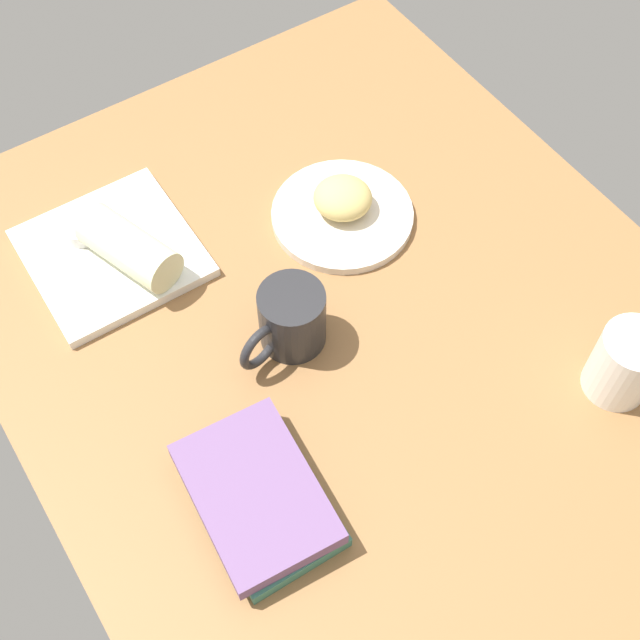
{
  "coord_description": "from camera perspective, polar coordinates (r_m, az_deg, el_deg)",
  "views": [
    {
      "loc": [
        50.15,
        -37.38,
        100.53
      ],
      "look_at": [
        -0.12,
        -3.96,
        7.0
      ],
      "focal_mm": 47.54,
      "sensor_mm": 36.0,
      "label": 1
    }
  ],
  "objects": [
    {
      "name": "book_stack",
      "position": [
        1.01,
        -4.17,
        -11.81
      ],
      "size": [
        20.77,
        15.23,
        4.83
      ],
      "color": "#387260",
      "rests_on": "dining_table"
    },
    {
      "name": "round_plate",
      "position": [
        1.25,
        1.51,
        7.07
      ],
      "size": [
        20.81,
        20.81,
        1.4
      ],
      "primitive_type": "cylinder",
      "color": "silver",
      "rests_on": "dining_table"
    },
    {
      "name": "sauce_cup",
      "position": [
        1.25,
        -15.79,
        5.87
      ],
      "size": [
        5.12,
        5.12,
        2.12
      ],
      "color": "silver",
      "rests_on": "square_plate"
    },
    {
      "name": "second_mug",
      "position": [
        1.09,
        -2.03,
        0.06
      ],
      "size": [
        8.8,
        13.66,
        9.46
      ],
      "color": "#262628",
      "rests_on": "dining_table"
    },
    {
      "name": "square_plate",
      "position": [
        1.24,
        -13.84,
        4.41
      ],
      "size": [
        22.86,
        22.86,
        1.6
      ],
      "primitive_type": "cube",
      "rotation": [
        0.0,
        0.0,
        -0.01
      ],
      "color": "white",
      "rests_on": "dining_table"
    },
    {
      "name": "scone_pastry",
      "position": [
        1.23,
        1.54,
        8.23
      ],
      "size": [
        11.81,
        11.83,
        4.66
      ],
      "primitive_type": "ellipsoid",
      "rotation": [
        0.0,
        0.0,
        0.83
      ],
      "color": "tan",
      "rests_on": "round_plate"
    },
    {
      "name": "coffee_mug",
      "position": [
        1.12,
        20.07,
        -2.68
      ],
      "size": [
        8.34,
        13.68,
        10.47
      ],
      "color": "white",
      "rests_on": "dining_table"
    },
    {
      "name": "dining_table",
      "position": [
        1.17,
        1.65,
        -0.47
      ],
      "size": [
        110.0,
        90.0,
        4.0
      ],
      "primitive_type": "cube",
      "color": "olive",
      "rests_on": "ground"
    },
    {
      "name": "breakfast_wrap",
      "position": [
        1.19,
        -12.72,
        4.77
      ],
      "size": [
        15.77,
        10.57,
        6.28
      ],
      "primitive_type": "cylinder",
      "rotation": [
        1.57,
        0.0,
        1.89
      ],
      "color": "beige",
      "rests_on": "square_plate"
    }
  ]
}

